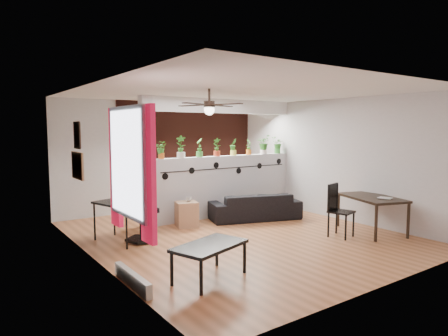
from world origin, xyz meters
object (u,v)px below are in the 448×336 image
Objects in this scene: potted_plant_5 at (249,146)px; cup at (189,199)px; ceiling_fan at (209,106)px; potted_plant_3 at (217,146)px; potted_plant_1 at (181,146)px; potted_plant_6 at (263,144)px; cube_shelf at (187,214)px; potted_plant_4 at (233,146)px; coffee_table at (210,248)px; office_chair at (140,213)px; potted_plant_7 at (277,145)px; potted_plant_0 at (161,149)px; dining_table at (372,200)px; computer_desk at (120,206)px; folding_chair at (337,205)px; sofa at (255,207)px; potted_plant_2 at (199,147)px.

cup is (-1.89, -0.44, -0.99)m from potted_plant_5.
ceiling_fan reaches higher than potted_plant_3.
potted_plant_1 is 1.04× the size of potted_plant_6.
ceiling_fan is 2.50m from cube_shelf.
potted_plant_4 reaches higher than coffee_table.
coffee_table is at bearing -114.86° from cup.
potted_plant_7 is at bearing 11.89° from office_chair.
potted_plant_5 is at bearing 27.58° from cube_shelf.
potted_plant_1 reaches higher than coffee_table.
dining_table is at bearing -43.46° from potted_plant_0.
potted_plant_5 reaches higher than office_chair.
potted_plant_3 is at bearing 119.89° from dining_table.
potted_plant_3 is 0.81× the size of cube_shelf.
office_chair is (-0.85, -0.84, -1.05)m from potted_plant_0.
potted_plant_1 is 3.51m from coffee_table.
coffee_table is (0.32, -2.34, -0.21)m from computer_desk.
ceiling_fan is at bearing -89.23° from cube_shelf.
potted_plant_3 is 0.42× the size of folding_chair.
potted_plant_7 is 3.47× the size of cup.
potted_plant_4 is 0.36× the size of computer_desk.
sofa is (-0.84, -0.70, -1.32)m from potted_plant_6.
potted_plant_1 is at bearing 123.57° from folding_chair.
potted_plant_7 reaches higher than cube_shelf.
potted_plant_1 reaches higher than potted_plant_0.
potted_plant_3 reaches higher than potted_plant_0.
potted_plant_4 is (1.35, 0.00, -0.04)m from potted_plant_1.
ceiling_fan reaches higher than potted_plant_7.
folding_chair is (0.84, -2.63, -1.00)m from potted_plant_3.
cup is (0.39, 1.36, -1.76)m from ceiling_fan.
potted_plant_4 is 0.94× the size of potted_plant_7.
sofa is at bearing 40.98° from coffee_table.
folding_chair is (3.05, -1.79, 0.08)m from office_chair.
sofa is at bearing 117.55° from dining_table.
potted_plant_7 is at bearing 37.32° from coffee_table.
potted_plant_2 is 0.90× the size of potted_plant_6.
potted_plant_7 is at bearing -0.00° from potted_plant_5.
potted_plant_5 is 0.90m from potted_plant_7.
coffee_table is at bearing -125.73° from potted_plant_3.
potted_plant_7 reaches higher than folding_chair.
potted_plant_3 is 2.78m from computer_desk.
sofa reaches higher than coffee_table.
potted_plant_2 reaches higher than folding_chair.
dining_table is (0.72, -2.82, -0.94)m from potted_plant_5.
potted_plant_0 reaches higher than cube_shelf.
ceiling_fan is at bearing -90.64° from potted_plant_0.
folding_chair is at bearing -29.78° from computer_desk.
folding_chair is at bearing 118.18° from sofa.
ceiling_fan is at bearing -106.03° from cup.
computer_desk is at bearing -166.52° from potted_plant_4.
ceiling_fan is 2.37× the size of cube_shelf.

